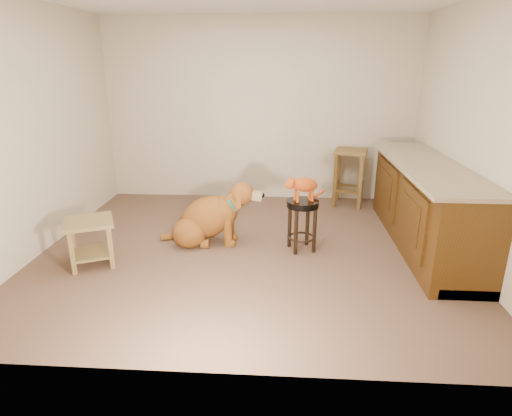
# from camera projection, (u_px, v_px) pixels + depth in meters

# --- Properties ---
(floor) EXTENTS (4.50, 4.00, 0.01)m
(floor) POSITION_uv_depth(u_px,v_px,m) (249.00, 250.00, 4.74)
(floor) COLOR brown
(floor) RESTS_ON ground
(room_shell) EXTENTS (4.54, 4.04, 2.62)m
(room_shell) POSITION_uv_depth(u_px,v_px,m) (248.00, 94.00, 4.20)
(room_shell) COLOR #BFB299
(room_shell) RESTS_ON ground
(cabinet_run) EXTENTS (0.70, 2.56, 0.94)m
(cabinet_run) POSITION_uv_depth(u_px,v_px,m) (425.00, 207.00, 4.76)
(cabinet_run) COLOR #40260B
(cabinet_run) RESTS_ON ground
(padded_stool) EXTENTS (0.37, 0.37, 0.57)m
(padded_stool) POSITION_uv_depth(u_px,v_px,m) (302.00, 215.00, 4.62)
(padded_stool) COLOR black
(padded_stool) RESTS_ON ground
(wood_stool) EXTENTS (0.53, 0.53, 0.81)m
(wood_stool) POSITION_uv_depth(u_px,v_px,m) (349.00, 176.00, 6.13)
(wood_stool) COLOR brown
(wood_stool) RESTS_ON ground
(side_table) EXTENTS (0.61, 0.61, 0.48)m
(side_table) POSITION_uv_depth(u_px,v_px,m) (90.00, 236.00, 4.30)
(side_table) COLOR olive
(side_table) RESTS_ON ground
(golden_retriever) EXTENTS (1.22, 0.60, 0.77)m
(golden_retriever) POSITION_uv_depth(u_px,v_px,m) (208.00, 219.00, 4.85)
(golden_retriever) COLOR brown
(golden_retriever) RESTS_ON ground
(tabby_kitten) EXTENTS (0.45, 0.30, 0.31)m
(tabby_kitten) POSITION_uv_depth(u_px,v_px,m) (302.00, 186.00, 4.51)
(tabby_kitten) COLOR #A43B10
(tabby_kitten) RESTS_ON padded_stool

